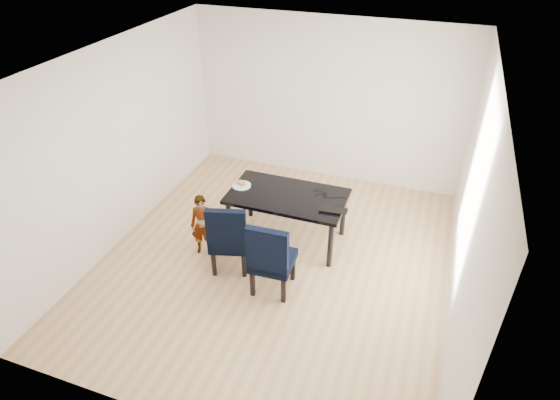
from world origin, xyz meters
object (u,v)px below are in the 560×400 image
(dining_table, at_px, (287,217))
(chair_left, at_px, (230,234))
(chair_right, at_px, (273,255))
(laptop, at_px, (334,208))
(plate, at_px, (242,185))
(child, at_px, (203,225))

(dining_table, xyz_separation_m, chair_left, (-0.51, -0.79, 0.14))
(chair_right, distance_m, laptop, 1.05)
(chair_right, height_order, laptop, chair_right)
(plate, xyz_separation_m, laptop, (1.36, -0.13, 0.01))
(chair_right, xyz_separation_m, child, (-1.14, 0.35, -0.07))
(dining_table, relative_size, chair_left, 1.56)
(chair_left, relative_size, child, 1.15)
(dining_table, relative_size, chair_right, 1.53)
(chair_left, distance_m, child, 0.49)
(chair_left, bearing_deg, laptop, 13.57)
(child, bearing_deg, dining_table, 14.61)
(dining_table, relative_size, child, 1.79)
(chair_left, height_order, child, chair_left)
(chair_right, relative_size, laptop, 2.84)
(dining_table, bearing_deg, plate, 179.64)
(chair_left, xyz_separation_m, laptop, (1.19, 0.67, 0.25))
(chair_right, xyz_separation_m, plate, (-0.84, 1.00, 0.24))
(plate, bearing_deg, laptop, -5.31)
(chair_left, distance_m, chair_right, 0.70)
(chair_left, distance_m, plate, 0.85)
(chair_left, xyz_separation_m, plate, (-0.17, 0.80, 0.24))
(chair_right, bearing_deg, child, 160.48)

